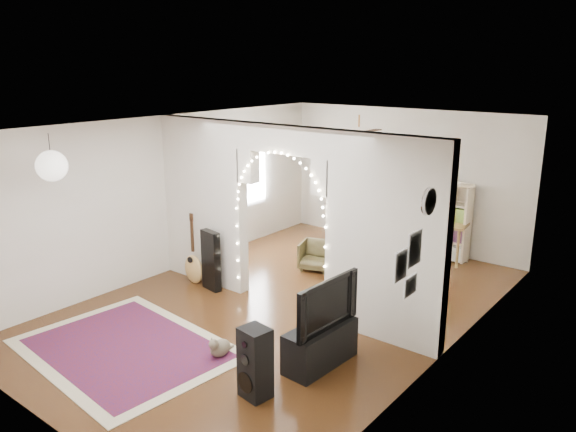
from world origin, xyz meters
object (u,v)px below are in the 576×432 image
Objects in this scene: dining_chair_left at (316,255)px; dining_chair_right at (386,279)px; media_console at (320,345)px; dining_table at (436,223)px; bookcase at (433,219)px; floor_speaker at (255,363)px; acoustic_guitar at (193,258)px.

dining_chair_left reaches higher than dining_chair_right.
media_console is 1.96× the size of dining_chair_right.
media_console is at bearing -89.41° from dining_table.
dining_chair_right is (0.22, -2.16, -0.48)m from bookcase.
bookcase is at bearing 103.87° from floor_speaker.
media_console is 4.54m from dining_table.
bookcase reaches higher than acoustic_guitar.
bookcase is 2.38m from dining_chair_left.
acoustic_guitar is 2.16m from dining_chair_left.
media_console is at bearing 89.23° from floor_speaker.
dining_chair_right is at bearing 103.76° from media_console.
floor_speaker is 3.43m from dining_chair_right.
dining_table is 2.33× the size of dining_chair_left.
acoustic_guitar is 1.01× the size of media_console.
bookcase reaches higher than dining_chair_left.
acoustic_guitar is 0.79× the size of dining_table.
dining_table is at bearing 102.86° from floor_speaker.
floor_speaker is 0.63× the size of dining_table.
acoustic_guitar is 3.25m from media_console.
bookcase reaches higher than dining_table.
dining_chair_left is 1.50m from dining_chair_right.
dining_table is at bearing 34.42° from dining_chair_left.
floor_speaker reaches higher than dining_chair_left.
acoustic_guitar is at bearing 168.40° from media_console.
dining_chair_left is at bearing 156.86° from dining_chair_right.
dining_table is 2.11m from dining_chair_right.
dining_table reaches higher than dining_chair_left.
bookcase is (-0.50, 5.57, 0.31)m from floor_speaker.
dining_table is (2.58, 3.65, 0.24)m from acoustic_guitar.
bookcase reaches higher than floor_speaker.
bookcase is at bearing 129.26° from dining_table.
acoustic_guitar is 1.99× the size of dining_chair_right.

